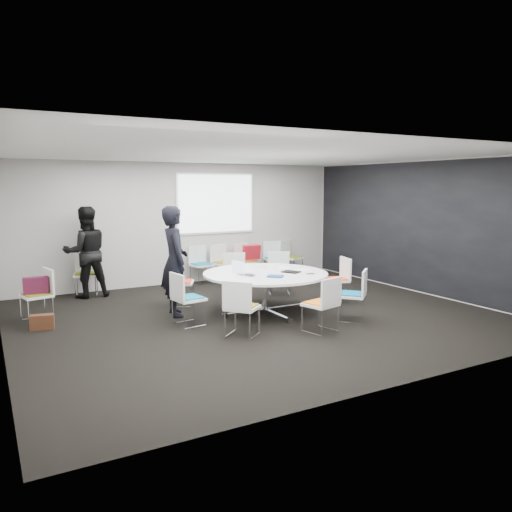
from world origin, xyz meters
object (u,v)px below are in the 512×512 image
chair_ring_e (188,309)px  cup (264,266)px  chair_ring_g (321,315)px  chair_ring_h (352,305)px  chair_back_d (274,266)px  chair_ring_f (242,319)px  chair_person_back (86,282)px  maroon_bag (36,285)px  person_back (86,252)px  conference_table (265,283)px  chair_ring_c (235,283)px  chair_back_e (291,264)px  chair_ring_a (336,288)px  person_main (175,261)px  chair_back_b (223,270)px  chair_back_a (202,272)px  chair_back_c (247,268)px  laptop (248,274)px  chair_ring_b (279,281)px  chair_spare_left (38,305)px  brown_bag (42,322)px  chair_ring_d (181,291)px

chair_ring_e → cup: bearing=98.3°
chair_ring_g → chair_ring_h: size_ratio=1.00×
chair_ring_e → chair_back_d: 4.73m
chair_ring_f → cup: (1.21, 1.45, 0.50)m
chair_ring_f → chair_person_back: bearing=159.7°
maroon_bag → person_back: bearing=54.3°
conference_table → chair_ring_c: bearing=85.3°
chair_back_d → person_back: bearing=17.5°
chair_ring_f → chair_ring_g: same height
chair_back_e → conference_table: bearing=27.9°
conference_table → chair_ring_c: size_ratio=2.53×
chair_ring_e → chair_ring_f: (0.49, -0.96, 0.00)m
chair_ring_a → chair_ring_e: same height
conference_table → chair_ring_f: 1.52m
chair_ring_h → person_main: (-2.48, 1.82, 0.69)m
chair_ring_h → chair_back_b: (-0.43, 4.20, 0.00)m
conference_table → chair_person_back: 3.97m
chair_ring_c → chair_back_a: 1.54m
chair_ring_c → maroon_bag: 3.80m
person_main → chair_back_c: bearing=-41.4°
laptop → chair_ring_e: bearing=60.8°
chair_person_back → person_back: bearing=104.1°
chair_ring_b → chair_ring_h: same height
chair_ring_b → chair_spare_left: bearing=23.7°
chair_ring_g → chair_back_b: size_ratio=1.00×
conference_table → chair_spare_left: 3.89m
chair_person_back → brown_bag: bearing=79.6°
chair_ring_b → chair_back_d: same height
chair_spare_left → brown_bag: 0.58m
chair_ring_c → chair_ring_d: size_ratio=1.00×
chair_ring_c → chair_ring_d: 1.30m
laptop → chair_ring_d: bearing=-1.8°
person_back → cup: bearing=136.2°
chair_ring_c → chair_ring_f: same height
chair_spare_left → cup: bearing=-117.4°
chair_ring_h → brown_bag: chair_ring_h is taller
chair_ring_a → chair_ring_h: bearing=167.0°
conference_table → maroon_bag: (-3.66, 1.33, 0.08)m
person_main → chair_person_back: bearing=31.3°
person_back → person_main: bearing=114.3°
chair_ring_h → maroon_bag: 5.32m
chair_ring_d → chair_back_c: size_ratio=1.00×
chair_back_d → chair_person_back: 4.56m
chair_ring_g → brown_bag: bearing=134.8°
chair_ring_d → maroon_bag: 2.54m
chair_ring_g → brown_bag: size_ratio=2.44×
chair_ring_g → chair_ring_h: same height
chair_spare_left → chair_ring_g: bearing=-139.9°
chair_ring_d → chair_ring_h: 3.25m
person_main → maroon_bag: person_main is taller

